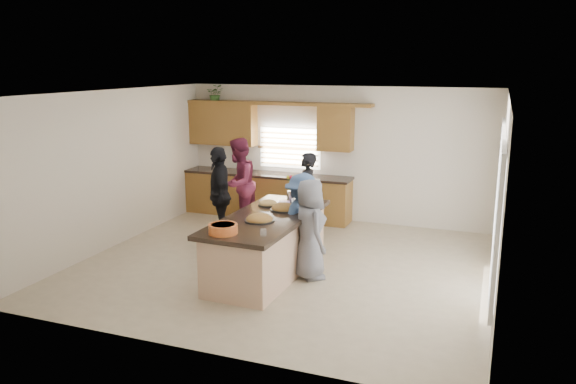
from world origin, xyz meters
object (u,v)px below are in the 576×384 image
at_px(woman_left_mid, 239,183).
at_px(woman_right_back, 302,221).
at_px(island, 267,247).
at_px(woman_right_front, 310,229).
at_px(salad_bowl, 223,228).
at_px(woman_left_front, 220,195).
at_px(woman_left_back, 306,195).

xyz_separation_m(woman_left_mid, woman_right_back, (1.94, -1.73, -0.13)).
xyz_separation_m(island, woman_right_front, (0.66, 0.12, 0.32)).
bearing_deg(salad_bowl, woman_right_front, 53.11).
bearing_deg(island, woman_left_front, 141.21).
relative_size(salad_bowl, woman_right_back, 0.26).
xyz_separation_m(salad_bowl, woman_left_mid, (-1.31, 3.25, -0.12)).
xyz_separation_m(woman_right_back, woman_right_front, (0.25, -0.35, -0.00)).
bearing_deg(woman_left_back, island, -3.23).
xyz_separation_m(island, woman_right_back, (0.41, 0.47, 0.33)).
relative_size(island, woman_right_back, 1.75).
relative_size(woman_left_back, woman_left_front, 0.91).
bearing_deg(woman_left_front, woman_right_back, 37.24).
bearing_deg(woman_left_back, salad_bowl, -7.88).
bearing_deg(woman_right_back, island, 142.86).
bearing_deg(salad_bowl, woman_right_back, 67.60).
relative_size(woman_left_mid, woman_left_front, 1.02).
relative_size(woman_left_mid, woman_right_front, 1.17).
height_order(woman_left_mid, woman_right_back, woman_left_mid).
bearing_deg(woman_left_front, salad_bowl, -1.43).
relative_size(woman_right_back, woman_right_front, 1.01).
distance_m(woman_left_back, woman_right_front, 2.17).
relative_size(island, woman_right_front, 1.76).
relative_size(island, woman_left_back, 1.70).
relative_size(island, salad_bowl, 6.76).
height_order(salad_bowl, woman_right_back, woman_right_back).
xyz_separation_m(woman_left_back, woman_left_mid, (-1.43, 0.05, 0.10)).
relative_size(woman_left_back, woman_right_front, 1.04).
relative_size(woman_left_back, woman_right_back, 1.03).
distance_m(island, woman_left_front, 1.99).
height_order(woman_left_mid, woman_left_front, woman_left_mid).
distance_m(salad_bowl, woman_right_front, 1.48).
bearing_deg(woman_left_front, woman_right_front, 31.77).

